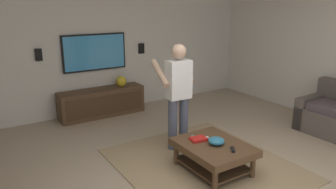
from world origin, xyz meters
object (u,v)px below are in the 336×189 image
(coffee_table, at_px, (213,151))
(remote_black, at_px, (233,149))
(bowl, at_px, (216,141))
(book, at_px, (198,139))
(media_console, at_px, (102,102))
(wall_speaker_left, at_px, (141,48))
(wall_speaker_right, at_px, (39,55))
(tv, at_px, (95,52))
(vase_round, at_px, (121,81))
(remote_grey, at_px, (194,138))
(remote_white, at_px, (204,138))
(person_standing, at_px, (178,91))

(coffee_table, xyz_separation_m, remote_black, (-0.28, -0.08, 0.12))
(bowl, relative_size, book, 0.98)
(book, bearing_deg, media_console, 104.59)
(wall_speaker_left, bearing_deg, bowl, 169.35)
(wall_speaker_right, bearing_deg, tv, -90.71)
(vase_round, bearing_deg, remote_grey, 177.30)
(remote_grey, height_order, vase_round, vase_round)
(book, relative_size, wall_speaker_right, 1.00)
(remote_white, relative_size, vase_round, 0.68)
(remote_black, height_order, wall_speaker_left, wall_speaker_left)
(remote_black, bearing_deg, tv, -134.50)
(remote_black, xyz_separation_m, book, (0.48, 0.18, 0.01))
(bowl, xyz_separation_m, vase_round, (2.97, 0.02, 0.21))
(remote_white, height_order, wall_speaker_left, wall_speaker_left)
(vase_round, relative_size, wall_speaker_left, 1.00)
(tv, relative_size, remote_grey, 8.64)
(person_standing, relative_size, remote_white, 10.93)
(coffee_table, xyz_separation_m, remote_white, (0.19, 0.01, 0.12))
(media_console, bearing_deg, remote_black, 8.89)
(wall_speaker_right, bearing_deg, remote_black, -155.81)
(person_standing, relative_size, wall_speaker_right, 7.45)
(media_console, relative_size, remote_grey, 11.33)
(coffee_table, height_order, remote_black, remote_black)
(bowl, bearing_deg, tv, 7.89)
(remote_grey, bearing_deg, wall_speaker_right, 47.45)
(remote_grey, distance_m, vase_round, 2.67)
(tv, height_order, vase_round, tv)
(media_console, bearing_deg, person_standing, 11.98)
(wall_speaker_left, bearing_deg, media_console, 103.52)
(wall_speaker_right, bearing_deg, wall_speaker_left, -90.00)
(person_standing, bearing_deg, coffee_table, -178.29)
(person_standing, height_order, book, person_standing)
(coffee_table, bearing_deg, tv, 7.63)
(remote_grey, distance_m, wall_speaker_left, 3.13)
(remote_white, relative_size, wall_speaker_left, 0.68)
(book, bearing_deg, coffee_table, -55.14)
(person_standing, xyz_separation_m, remote_black, (-1.16, -0.07, -0.52))
(bowl, distance_m, wall_speaker_left, 3.39)
(remote_grey, relative_size, wall_speaker_right, 0.68)
(book, bearing_deg, vase_round, 95.63)
(coffee_table, relative_size, wall_speaker_left, 4.55)
(bowl, height_order, remote_black, bowl)
(person_standing, relative_size, bowl, 7.59)
(tv, xyz_separation_m, remote_white, (-3.00, -0.41, -0.85))
(vase_round, bearing_deg, person_standing, -179.76)
(tv, relative_size, person_standing, 0.79)
(remote_black, relative_size, remote_grey, 1.00)
(coffee_table, distance_m, tv, 3.36)
(bowl, relative_size, vase_round, 0.98)
(tv, relative_size, vase_round, 5.89)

